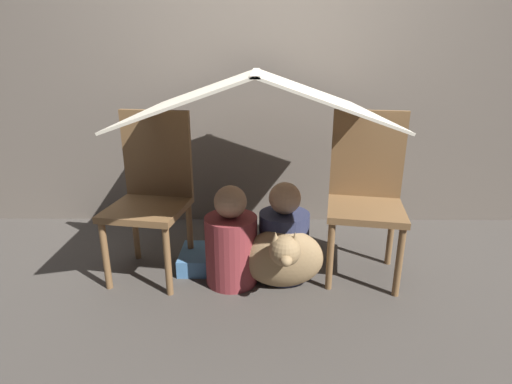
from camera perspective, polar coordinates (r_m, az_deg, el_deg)
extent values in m
plane|color=#47423D|center=(2.20, -0.04, -14.24)|extent=(8.80, 8.80, 0.00)
cube|color=#6B6056|center=(2.89, 0.13, 19.82)|extent=(7.00, 0.05, 2.50)
cylinder|color=brown|center=(2.29, -20.70, -8.53)|extent=(0.04, 0.04, 0.39)
cylinder|color=brown|center=(2.14, -12.50, -9.65)|extent=(0.04, 0.04, 0.39)
cylinder|color=brown|center=(2.56, -16.84, -5.14)|extent=(0.04, 0.04, 0.39)
cylinder|color=brown|center=(2.43, -9.42, -5.88)|extent=(0.04, 0.04, 0.39)
cube|color=brown|center=(2.27, -15.32, -2.37)|extent=(0.47, 0.47, 0.04)
cube|color=brown|center=(2.35, -13.97, 5.30)|extent=(0.40, 0.10, 0.50)
cylinder|color=brown|center=(2.18, 10.55, -9.02)|extent=(0.04, 0.04, 0.39)
cylinder|color=brown|center=(2.21, 19.75, -9.45)|extent=(0.04, 0.04, 0.39)
cylinder|color=brown|center=(2.49, 10.69, -5.33)|extent=(0.04, 0.04, 0.39)
cylinder|color=brown|center=(2.52, 18.68, -5.76)|extent=(0.04, 0.04, 0.39)
cube|color=brown|center=(2.26, 15.37, -2.45)|extent=(0.47, 0.47, 0.04)
cube|color=brown|center=(2.36, 15.64, 5.21)|extent=(0.40, 0.10, 0.50)
cube|color=silver|center=(2.06, -8.57, 13.72)|extent=(0.60, 1.11, 0.22)
cube|color=silver|center=(2.06, 8.59, 13.71)|extent=(0.60, 1.11, 0.22)
cube|color=silver|center=(2.03, 0.00, 16.75)|extent=(0.04, 1.11, 0.01)
cylinder|color=maroon|center=(2.21, -3.54, -8.25)|extent=(0.28, 0.28, 0.39)
sphere|color=tan|center=(2.10, -3.69, -1.41)|extent=(0.17, 0.17, 0.17)
cylinder|color=#2D3351|center=(2.27, 3.99, -7.56)|extent=(0.28, 0.28, 0.38)
sphere|color=tan|center=(2.16, 4.15, -0.89)|extent=(0.17, 0.17, 0.17)
ellipsoid|color=#9E7F56|center=(2.18, 3.81, -9.42)|extent=(0.44, 0.19, 0.33)
sphere|color=#9E7F56|center=(1.97, 4.16, -8.32)|extent=(0.16, 0.16, 0.16)
ellipsoid|color=#9E7F56|center=(1.92, 4.28, -9.70)|extent=(0.06, 0.08, 0.06)
cone|color=#9E7F56|center=(1.94, 2.80, -6.68)|extent=(0.06, 0.06, 0.07)
cone|color=#9E7F56|center=(1.95, 5.60, -6.66)|extent=(0.06, 0.06, 0.07)
cube|color=#4C7FB2|center=(2.43, -6.34, -9.44)|extent=(0.37, 0.29, 0.10)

